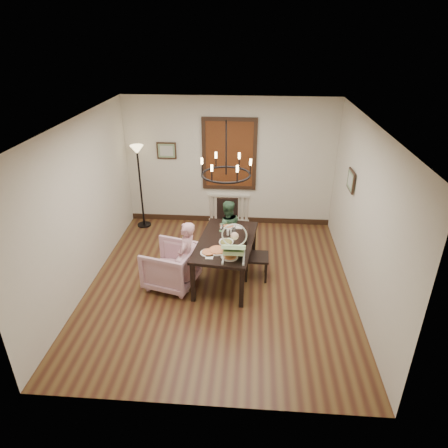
# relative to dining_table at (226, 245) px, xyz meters

# --- Properties ---
(room_shell) EXTENTS (4.51, 5.00, 2.81)m
(room_shell) POSITION_rel_dining_table_xyz_m (-0.09, 0.16, 0.72)
(room_shell) COLOR brown
(room_shell) RESTS_ON ground
(dining_table) EXTENTS (1.10, 1.72, 0.76)m
(dining_table) POSITION_rel_dining_table_xyz_m (0.00, 0.00, 0.00)
(dining_table) COLOR black
(dining_table) RESTS_ON room_shell
(chair_far) EXTENTS (0.44, 0.44, 0.97)m
(chair_far) POSITION_rel_dining_table_xyz_m (-0.06, 1.19, -0.19)
(chair_far) COLOR black
(chair_far) RESTS_ON room_shell
(chair_right) EXTENTS (0.42, 0.42, 0.95)m
(chair_right) POSITION_rel_dining_table_xyz_m (0.54, 0.07, -0.20)
(chair_right) COLOR black
(chair_right) RESTS_ON room_shell
(armchair) EXTENTS (1.00, 0.98, 0.74)m
(armchair) POSITION_rel_dining_table_xyz_m (-0.93, -0.27, -0.30)
(armchair) COLOR #D6A4B6
(armchair) RESTS_ON room_shell
(elderly_woman) EXTENTS (0.32, 0.42, 1.04)m
(elderly_woman) POSITION_rel_dining_table_xyz_m (-0.62, -0.36, -0.16)
(elderly_woman) COLOR #D697A4
(elderly_woman) RESTS_ON room_shell
(seated_man) EXTENTS (0.55, 0.47, 0.97)m
(seated_man) POSITION_rel_dining_table_xyz_m (-0.03, 0.74, -0.19)
(seated_man) COLOR #365A3E
(seated_man) RESTS_ON room_shell
(baby_bouncer) EXTENTS (0.43, 0.59, 0.38)m
(baby_bouncer) POSITION_rel_dining_table_xyz_m (0.16, -0.51, 0.28)
(baby_bouncer) COLOR #BAE69F
(baby_bouncer) RESTS_ON dining_table
(salad_bowl) EXTENTS (0.29, 0.29, 0.07)m
(salad_bowl) POSITION_rel_dining_table_xyz_m (0.02, -0.14, 0.12)
(salad_bowl) COLOR white
(salad_bowl) RESTS_ON dining_table
(pizza_platter) EXTENTS (0.31, 0.31, 0.04)m
(pizza_platter) POSITION_rel_dining_table_xyz_m (-0.11, -0.38, 0.11)
(pizza_platter) COLOR tan
(pizza_platter) RESTS_ON dining_table
(drinking_glass) EXTENTS (0.07, 0.07, 0.13)m
(drinking_glass) POSITION_rel_dining_table_xyz_m (0.14, 0.07, 0.15)
(drinking_glass) COLOR silver
(drinking_glass) RESTS_ON dining_table
(window_blinds) EXTENTS (1.00, 0.03, 1.40)m
(window_blinds) POSITION_rel_dining_table_xyz_m (-0.09, 2.26, 0.92)
(window_blinds) COLOR #5B3412
(window_blinds) RESTS_ON room_shell
(radiator) EXTENTS (0.92, 0.12, 0.62)m
(radiator) POSITION_rel_dining_table_xyz_m (-0.09, 2.28, -0.33)
(radiator) COLOR silver
(radiator) RESTS_ON room_shell
(picture_back) EXTENTS (0.42, 0.03, 0.36)m
(picture_back) POSITION_rel_dining_table_xyz_m (-1.44, 2.27, 0.97)
(picture_back) COLOR black
(picture_back) RESTS_ON room_shell
(picture_right) EXTENTS (0.03, 0.42, 0.36)m
(picture_right) POSITION_rel_dining_table_xyz_m (2.12, 0.70, 0.97)
(picture_right) COLOR black
(picture_right) RESTS_ON room_shell
(floor_lamp) EXTENTS (0.30, 0.30, 1.80)m
(floor_lamp) POSITION_rel_dining_table_xyz_m (-1.99, 1.95, 0.22)
(floor_lamp) COLOR black
(floor_lamp) RESTS_ON room_shell
(chandelier) EXTENTS (0.80, 0.80, 0.04)m
(chandelier) POSITION_rel_dining_table_xyz_m (0.00, 0.00, 1.27)
(chandelier) COLOR black
(chandelier) RESTS_ON room_shell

